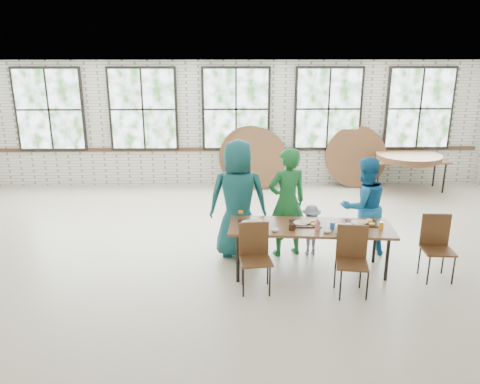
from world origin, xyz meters
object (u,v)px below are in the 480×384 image
(chair_near_right, at_px, (352,254))
(dining_table, at_px, (310,229))
(chair_near_left, at_px, (255,251))
(storage_table, at_px, (408,162))

(chair_near_right, bearing_deg, dining_table, 137.94)
(chair_near_left, distance_m, storage_table, 6.11)
(dining_table, distance_m, chair_near_left, 0.98)
(storage_table, bearing_deg, dining_table, -126.74)
(chair_near_right, bearing_deg, chair_near_left, -176.19)
(dining_table, xyz_separation_m, storage_table, (3.04, 4.25, -0.00))
(chair_near_right, bearing_deg, storage_table, 71.73)
(chair_near_left, bearing_deg, chair_near_right, -12.70)
(dining_table, height_order, chair_near_left, chair_near_left)
(dining_table, xyz_separation_m, chair_near_left, (-0.85, -0.47, -0.13))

